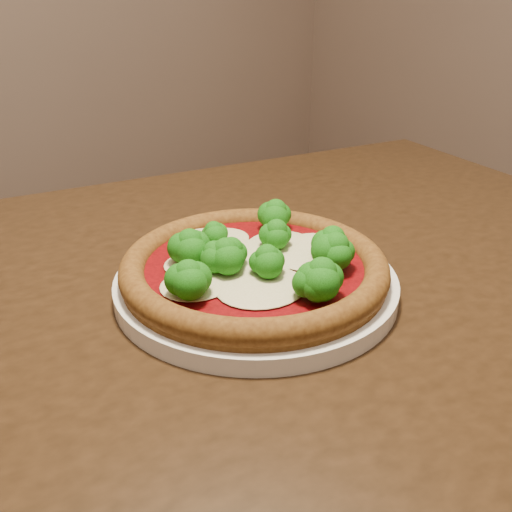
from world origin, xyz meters
TOP-DOWN VIEW (x-y plane):
  - dining_table at (0.14, 0.24)m, footprint 1.32×1.07m
  - plate at (0.18, 0.24)m, footprint 0.29×0.29m
  - pizza at (0.18, 0.23)m, footprint 0.27×0.27m

SIDE VIEW (x-z plane):
  - dining_table at x=0.14m, z-range 0.28..1.03m
  - plate at x=0.18m, z-range 0.75..0.77m
  - pizza at x=0.18m, z-range 0.76..0.81m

